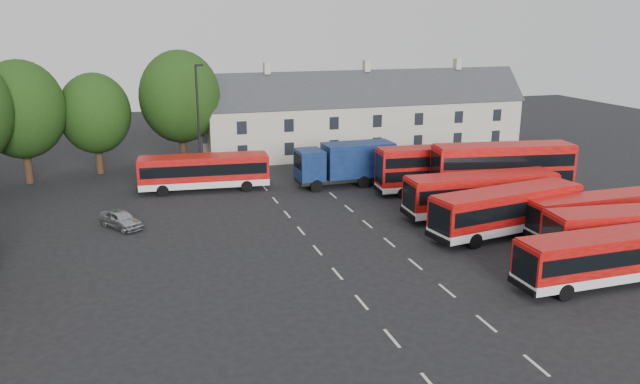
{
  "coord_description": "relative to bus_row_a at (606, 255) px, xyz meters",
  "views": [
    {
      "loc": [
        -10.88,
        -34.01,
        14.36
      ],
      "look_at": [
        1.94,
        7.79,
        2.2
      ],
      "focal_mm": 35.0,
      "sensor_mm": 36.0,
      "label": 1
    }
  ],
  "objects": [
    {
      "name": "terrace_houses",
      "position": [
        0.3,
        37.81,
        2.07
      ],
      "size": [
        35.7,
        7.13,
        10.06
      ],
      "color": "beige",
      "rests_on": "ground"
    },
    {
      "name": "lane_markings",
      "position": [
        -11.2,
        9.81,
        -1.79
      ],
      "size": [
        5.15,
        33.8,
        0.01
      ],
      "color": "beige",
      "rests_on": "ground"
    },
    {
      "name": "bus_row_b",
      "position": [
        4.62,
        2.8,
        0.12
      ],
      "size": [
        11.45,
        3.85,
        3.18
      ],
      "rotation": [
        0.0,
        0.0,
        -0.12
      ],
      "color": "silver",
      "rests_on": "ground"
    },
    {
      "name": "silver_car",
      "position": [
        -25.75,
        18.16,
        -1.15
      ],
      "size": [
        3.35,
        3.98,
        1.28
      ],
      "primitive_type": "imported",
      "rotation": [
        0.0,
        0.0,
        0.59
      ],
      "color": "#AFB2B8",
      "rests_on": "ground"
    },
    {
      "name": "bus_row_d",
      "position": [
        -0.46,
        8.91,
        0.15
      ],
      "size": [
        11.69,
        4.46,
        3.23
      ],
      "rotation": [
        0.0,
        0.0,
        0.17
      ],
      "color": "silver",
      "rests_on": "ground"
    },
    {
      "name": "bus_row_c",
      "position": [
        5.17,
        7.24,
        -0.12
      ],
      "size": [
        9.88,
        2.4,
        2.79
      ],
      "rotation": [
        0.0,
        0.0,
        0.01
      ],
      "color": "silver",
      "rests_on": "ground"
    },
    {
      "name": "bus_dd_south",
      "position": [
        4.01,
        16.47,
        0.86
      ],
      "size": [
        11.63,
        4.25,
        4.66
      ],
      "rotation": [
        0.0,
        0.0,
        -0.15
      ],
      "color": "silver",
      "rests_on": "ground"
    },
    {
      "name": "lamppost",
      "position": [
        -18.9,
        28.25,
        3.9
      ],
      "size": [
        0.74,
        0.43,
        10.67
      ],
      "rotation": [
        0.0,
        0.0,
        0.28
      ],
      "color": "black",
      "rests_on": "ground"
    },
    {
      "name": "bus_dd_north",
      "position": [
        -0.25,
        20.12,
        0.5
      ],
      "size": [
        9.93,
        2.96,
        4.02
      ],
      "rotation": [
        0.0,
        0.0,
        -0.07
      ],
      "color": "silver",
      "rests_on": "ground"
    },
    {
      "name": "box_truck",
      "position": [
        -6.57,
        24.55,
        0.34
      ],
      "size": [
        8.75,
        2.92,
        3.8
      ],
      "rotation": [
        0.0,
        0.0,
        0.02
      ],
      "color": "black",
      "rests_on": "ground"
    },
    {
      "name": "bus_north",
      "position": [
        -18.83,
        26.52,
        0.07
      ],
      "size": [
        11.15,
        3.47,
        3.1
      ],
      "rotation": [
        0.0,
        0.0,
        -0.09
      ],
      "color": "silver",
      "rests_on": "ground"
    },
    {
      "name": "bus_row_a",
      "position": [
        0.0,
        0.0,
        0.0
      ],
      "size": [
        10.59,
        2.62,
        2.98
      ],
      "rotation": [
        0.0,
        0.0,
        0.02
      ],
      "color": "silver",
      "rests_on": "ground"
    },
    {
      "name": "bus_row_e",
      "position": [
        0.03,
        13.02,
        0.17
      ],
      "size": [
        11.67,
        3.11,
        3.27
      ],
      "rotation": [
        0.0,
        0.0,
        -0.04
      ],
      "color": "silver",
      "rests_on": "ground"
    },
    {
      "name": "ground",
      "position": [
        -13.7,
        7.81,
        -1.79
      ],
      "size": [
        140.0,
        140.0,
        0.0
      ],
      "primitive_type": "plane",
      "color": "black",
      "rests_on": "ground"
    }
  ]
}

